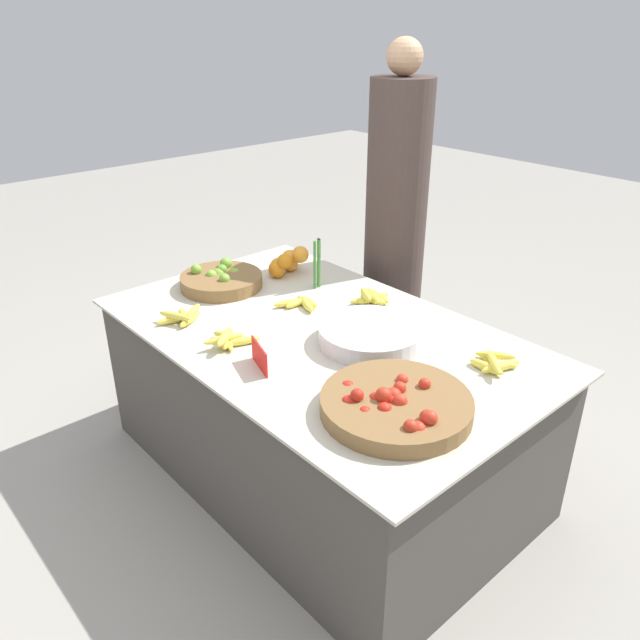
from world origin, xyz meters
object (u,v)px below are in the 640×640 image
at_px(lime_bowl, 221,280).
at_px(metal_bowl, 370,335).
at_px(tomato_basket, 395,405).
at_px(price_sign, 259,356).
at_px(vendor_person, 395,237).

height_order(lime_bowl, metal_bowl, lime_bowl).
xyz_separation_m(lime_bowl, metal_bowl, (0.80, 0.11, 0.00)).
distance_m(lime_bowl, tomato_basket, 1.16).
bearing_deg(metal_bowl, price_sign, -107.07).
relative_size(tomato_basket, metal_bowl, 1.21).
bearing_deg(vendor_person, lime_bowl, -108.97).
height_order(metal_bowl, vendor_person, vendor_person).
relative_size(lime_bowl, price_sign, 2.48).
height_order(price_sign, vendor_person, vendor_person).
xyz_separation_m(lime_bowl, price_sign, (0.67, -0.29, 0.01)).
xyz_separation_m(tomato_basket, metal_bowl, (-0.36, 0.26, 0.00)).
bearing_deg(tomato_basket, price_sign, -163.55).
relative_size(tomato_basket, vendor_person, 0.28).
xyz_separation_m(tomato_basket, vendor_person, (-0.88, 0.96, 0.09)).
bearing_deg(price_sign, lime_bowl, 174.48).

